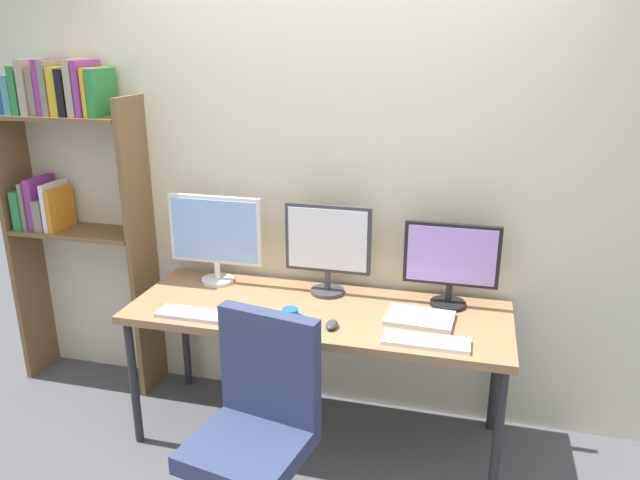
# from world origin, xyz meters

# --- Properties ---
(wall_back) EXTENTS (4.30, 0.10, 2.60)m
(wall_back) POSITION_xyz_m (0.00, 1.02, 1.30)
(wall_back) COLOR beige
(wall_back) RESTS_ON ground_plane
(desk) EXTENTS (1.90, 0.68, 0.74)m
(desk) POSITION_xyz_m (0.00, 0.60, 0.68)
(desk) COLOR #936D47
(desk) RESTS_ON ground_plane
(bookshelf) EXTENTS (0.83, 0.28, 1.93)m
(bookshelf) POSITION_xyz_m (-1.55, 0.83, 1.29)
(bookshelf) COLOR brown
(bookshelf) RESTS_ON ground_plane
(office_chair) EXTENTS (0.52, 0.52, 0.99)m
(office_chair) POSITION_xyz_m (-0.07, -0.13, 0.40)
(office_chair) COLOR #2D2D33
(office_chair) RESTS_ON ground_plane
(monitor_left) EXTENTS (0.53, 0.18, 0.49)m
(monitor_left) POSITION_xyz_m (-0.63, 0.81, 1.02)
(monitor_left) COLOR silver
(monitor_left) RESTS_ON desk
(monitor_center) EXTENTS (0.45, 0.18, 0.48)m
(monitor_center) POSITION_xyz_m (0.00, 0.81, 1.01)
(monitor_center) COLOR #38383D
(monitor_center) RESTS_ON desk
(monitor_right) EXTENTS (0.47, 0.18, 0.43)m
(monitor_right) POSITION_xyz_m (0.63, 0.81, 0.98)
(monitor_right) COLOR black
(monitor_right) RESTS_ON desk
(keyboard_left) EXTENTS (0.37, 0.13, 0.02)m
(keyboard_left) POSITION_xyz_m (-0.56, 0.37, 0.75)
(keyboard_left) COLOR silver
(keyboard_left) RESTS_ON desk
(keyboard_right) EXTENTS (0.39, 0.13, 0.02)m
(keyboard_right) POSITION_xyz_m (0.56, 0.37, 0.75)
(keyboard_right) COLOR silver
(keyboard_right) RESTS_ON desk
(computer_mouse) EXTENTS (0.06, 0.10, 0.03)m
(computer_mouse) POSITION_xyz_m (0.12, 0.42, 0.76)
(computer_mouse) COLOR #38383D
(computer_mouse) RESTS_ON desk
(laptop_closed) EXTENTS (0.33, 0.24, 0.02)m
(laptop_closed) POSITION_xyz_m (0.51, 0.60, 0.75)
(laptop_closed) COLOR silver
(laptop_closed) RESTS_ON desk
(coffee_mug) EXTENTS (0.11, 0.08, 0.09)m
(coffee_mug) POSITION_xyz_m (-0.07, 0.38, 0.79)
(coffee_mug) COLOR blue
(coffee_mug) RESTS_ON desk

